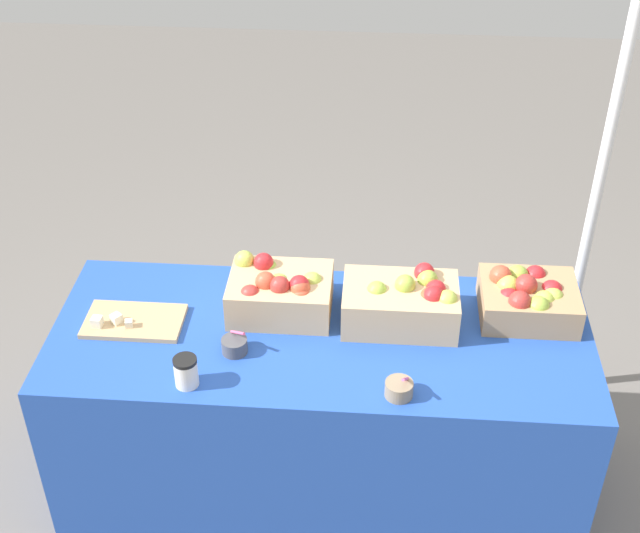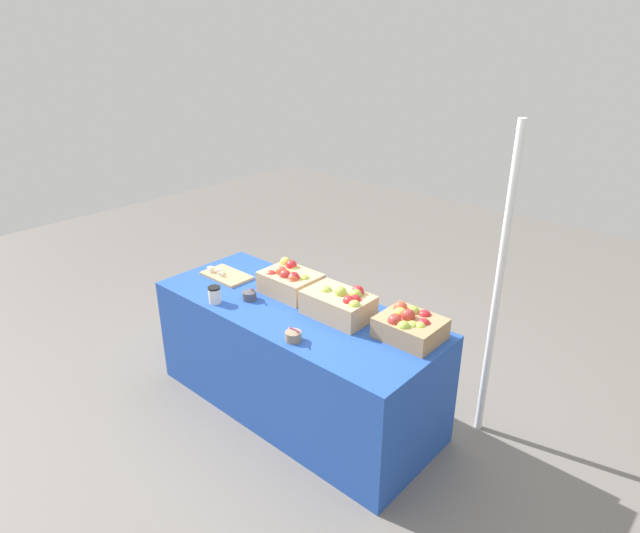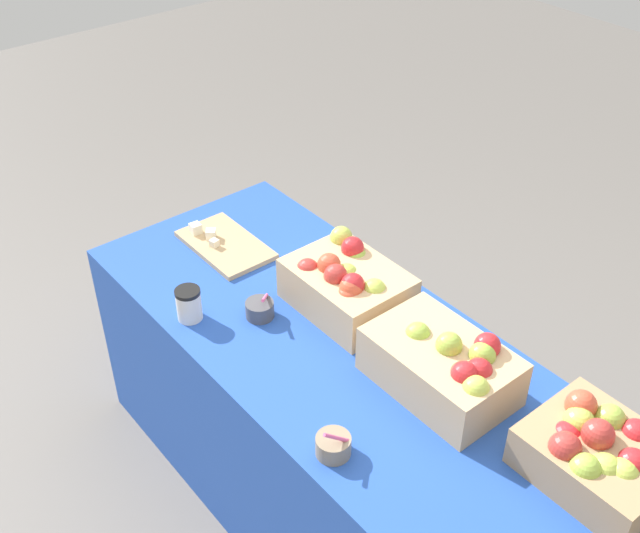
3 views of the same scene
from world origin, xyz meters
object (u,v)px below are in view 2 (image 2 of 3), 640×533
object	(u,v)px
apple_crate_right	(290,281)
tent_pole	(497,292)
sample_bowl_near	(293,336)
sample_bowl_mid	(249,295)
apple_crate_left	(410,325)
cutting_board_front	(226,275)
apple_crate_middle	(340,304)
coffee_cup	(215,295)

from	to	relation	value
apple_crate_right	tent_pole	size ratio (longest dim) A/B	0.19
sample_bowl_near	sample_bowl_mid	bearing A→B (deg)	162.88
apple_crate_left	cutting_board_front	xyz separation A→B (m)	(-1.40, -0.16, -0.06)
tent_pole	apple_crate_left	bearing A→B (deg)	-123.24
apple_crate_middle	tent_pole	xyz separation A→B (m)	(0.73, 0.51, 0.13)
apple_crate_left	sample_bowl_near	bearing A→B (deg)	-135.03
apple_crate_left	sample_bowl_near	world-z (taller)	apple_crate_left
sample_bowl_mid	coffee_cup	xyz separation A→B (m)	(-0.13, -0.17, 0.03)
apple_crate_middle	apple_crate_right	size ratio (longest dim) A/B	1.11
sample_bowl_near	sample_bowl_mid	distance (m)	0.58
sample_bowl_mid	apple_crate_middle	bearing A→B (deg)	20.11
sample_bowl_near	tent_pole	bearing A→B (deg)	50.27
apple_crate_left	apple_crate_middle	distance (m)	0.45
apple_crate_right	cutting_board_front	distance (m)	0.53
sample_bowl_mid	coffee_cup	size ratio (longest dim) A/B	0.89
apple_crate_right	sample_bowl_near	size ratio (longest dim) A/B	3.50
cutting_board_front	coffee_cup	world-z (taller)	coffee_cup
tent_pole	coffee_cup	bearing A→B (deg)	-148.01
sample_bowl_mid	coffee_cup	distance (m)	0.22
apple_crate_middle	cutting_board_front	world-z (taller)	apple_crate_middle
apple_crate_right	sample_bowl_near	distance (m)	0.60
apple_crate_right	sample_bowl_mid	xyz separation A→B (m)	(-0.13, -0.24, -0.06)
sample_bowl_mid	tent_pole	bearing A→B (deg)	29.02
apple_crate_left	coffee_cup	size ratio (longest dim) A/B	3.18
sample_bowl_near	apple_crate_left	bearing A→B (deg)	44.97
apple_crate_left	coffee_cup	bearing A→B (deg)	-158.31
apple_crate_middle	tent_pole	world-z (taller)	tent_pole
apple_crate_left	cutting_board_front	bearing A→B (deg)	-173.46
coffee_cup	tent_pole	distance (m)	1.69
sample_bowl_near	cutting_board_front	bearing A→B (deg)	162.71
apple_crate_middle	cutting_board_front	distance (m)	0.96
apple_crate_right	tent_pole	distance (m)	1.27
apple_crate_middle	coffee_cup	bearing A→B (deg)	-151.46
cutting_board_front	tent_pole	xyz separation A→B (m)	(1.69, 0.60, 0.20)
apple_crate_left	cutting_board_front	size ratio (longest dim) A/B	0.98
apple_crate_middle	apple_crate_right	world-z (taller)	apple_crate_middle
sample_bowl_near	tent_pole	size ratio (longest dim) A/B	0.05
apple_crate_left	tent_pole	bearing A→B (deg)	56.76
cutting_board_front	tent_pole	size ratio (longest dim) A/B	0.18
apple_crate_middle	sample_bowl_mid	distance (m)	0.61
cutting_board_front	sample_bowl_near	xyz separation A→B (m)	(0.94, -0.29, 0.02)
apple_crate_left	sample_bowl_mid	bearing A→B (deg)	-164.42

